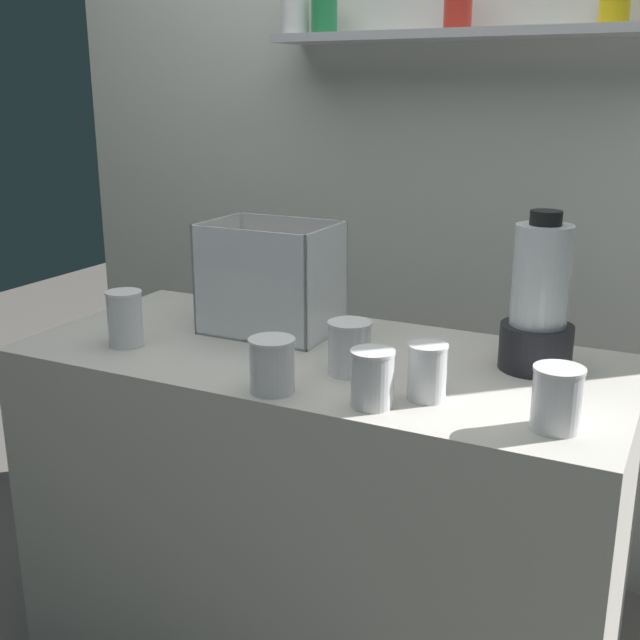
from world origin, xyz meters
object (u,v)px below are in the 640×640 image
(juice_cup_orange_far_right, at_px, (427,375))
(juice_cup_pomegranate_rightmost, at_px, (557,402))
(juice_cup_mango_right, at_px, (372,382))
(juice_cup_mango_left, at_px, (272,368))
(juice_cup_carrot_middle, at_px, (349,351))
(juice_cup_carrot_far_left, at_px, (125,320))
(blender_pitcher, at_px, (539,306))
(carrot_display_bin, at_px, (268,296))

(juice_cup_orange_far_right, bearing_deg, juice_cup_pomegranate_rightmost, -7.80)
(juice_cup_mango_right, bearing_deg, juice_cup_pomegranate_rightmost, 7.86)
(juice_cup_mango_left, height_order, juice_cup_carrot_middle, juice_cup_carrot_middle)
(juice_cup_carrot_far_left, xyz_separation_m, juice_cup_pomegranate_rightmost, (1.01, -0.04, -0.01))
(juice_cup_carrot_far_left, distance_m, juice_cup_orange_far_right, 0.75)
(blender_pitcher, relative_size, juice_cup_pomegranate_rightmost, 2.95)
(juice_cup_mango_right, bearing_deg, juice_cup_carrot_middle, 128.08)
(carrot_display_bin, relative_size, juice_cup_mango_left, 2.80)
(juice_cup_carrot_middle, xyz_separation_m, juice_cup_pomegranate_rightmost, (0.45, -0.10, 0.00))
(carrot_display_bin, relative_size, juice_cup_pomegranate_rightmost, 2.67)
(juice_cup_carrot_far_left, distance_m, juice_cup_mango_right, 0.68)
(juice_cup_carrot_far_left, relative_size, juice_cup_mango_right, 1.17)
(juice_cup_orange_far_right, bearing_deg, juice_cup_mango_left, -160.88)
(juice_cup_carrot_far_left, xyz_separation_m, juice_cup_carrot_middle, (0.56, 0.06, -0.01))
(carrot_display_bin, relative_size, juice_cup_orange_far_right, 2.78)
(juice_cup_mango_left, distance_m, juice_cup_orange_far_right, 0.31)
(blender_pitcher, distance_m, juice_cup_mango_left, 0.59)
(juice_cup_carrot_middle, distance_m, juice_cup_mango_right, 0.18)
(juice_cup_orange_far_right, bearing_deg, carrot_display_bin, 152.92)
(blender_pitcher, bearing_deg, juice_cup_carrot_middle, -149.08)
(juice_cup_carrot_middle, bearing_deg, juice_cup_mango_right, -51.92)
(juice_cup_mango_left, bearing_deg, juice_cup_orange_far_right, 19.12)
(juice_cup_carrot_far_left, relative_size, juice_cup_carrot_middle, 1.14)
(carrot_display_bin, distance_m, juice_cup_carrot_far_left, 0.35)
(juice_cup_mango_left, bearing_deg, juice_cup_mango_right, 5.35)
(juice_cup_mango_left, relative_size, juice_cup_pomegranate_rightmost, 0.95)
(juice_cup_mango_right, xyz_separation_m, juice_cup_pomegranate_rightmost, (0.34, 0.05, 0.00))
(juice_cup_carrot_far_left, height_order, juice_cup_mango_left, juice_cup_carrot_far_left)
(juice_cup_orange_far_right, distance_m, juice_cup_pomegranate_rightmost, 0.26)
(blender_pitcher, distance_m, juice_cup_mango_right, 0.44)
(carrot_display_bin, bearing_deg, juice_cup_orange_far_right, -27.08)
(juice_cup_mango_left, bearing_deg, juice_cup_pomegranate_rightmost, 6.90)
(carrot_display_bin, xyz_separation_m, blender_pitcher, (0.66, 0.01, 0.05))
(juice_cup_orange_far_right, bearing_deg, blender_pitcher, 60.67)
(juice_cup_pomegranate_rightmost, bearing_deg, juice_cup_carrot_far_left, 177.77)
(juice_cup_orange_far_right, bearing_deg, juice_cup_mango_right, -135.25)
(carrot_display_bin, distance_m, juice_cup_pomegranate_rightmost, 0.82)
(juice_cup_carrot_far_left, bearing_deg, juice_cup_mango_right, -7.29)
(juice_cup_mango_left, height_order, juice_cup_mango_right, same)
(blender_pitcher, xyz_separation_m, juice_cup_pomegranate_rightmost, (0.10, -0.31, -0.09))
(carrot_display_bin, distance_m, juice_cup_carrot_middle, 0.37)
(blender_pitcher, distance_m, juice_cup_orange_far_right, 0.33)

